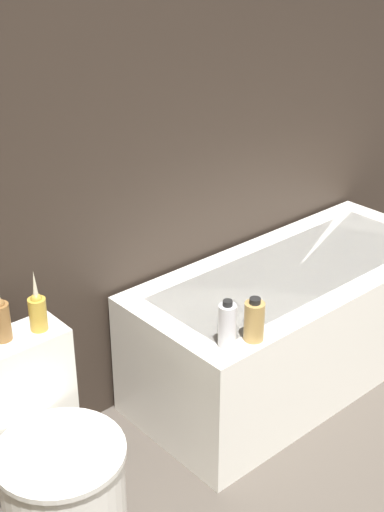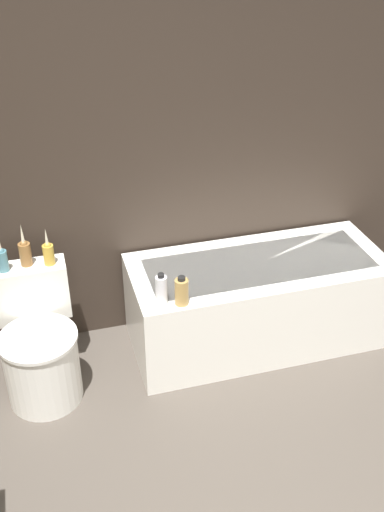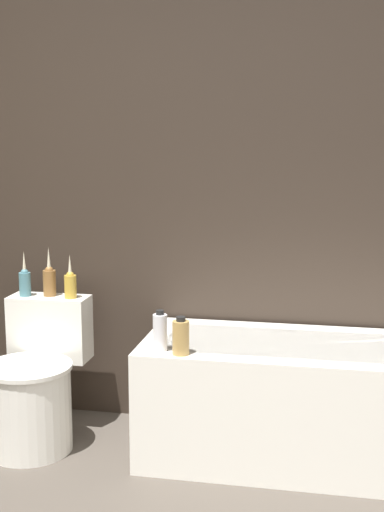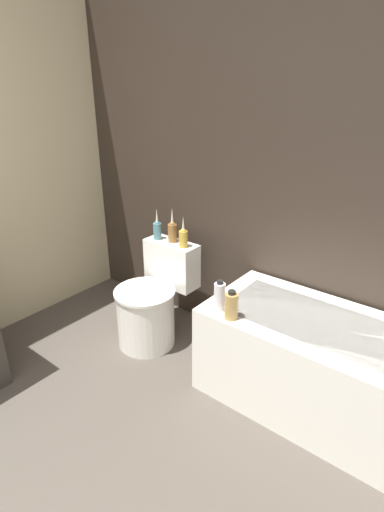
# 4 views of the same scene
# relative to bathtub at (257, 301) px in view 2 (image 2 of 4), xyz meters

# --- Properties ---
(wall_back_tiled) EXTENTS (6.40, 0.06, 2.60)m
(wall_back_tiled) POSITION_rel_bathtub_xyz_m (-0.78, 0.38, 1.02)
(wall_back_tiled) COLOR #332821
(wall_back_tiled) RESTS_ON ground_plane
(bathtub) EXTENTS (1.54, 0.66, 0.56)m
(bathtub) POSITION_rel_bathtub_xyz_m (0.00, 0.00, 0.00)
(bathtub) COLOR white
(bathtub) RESTS_ON ground
(toilet) EXTENTS (0.43, 0.59, 0.69)m
(toilet) POSITION_rel_bathtub_xyz_m (-1.32, -0.10, 0.01)
(toilet) COLOR white
(toilet) RESTS_ON ground
(vase_gold) EXTENTS (0.06, 0.06, 0.23)m
(vase_gold) POSITION_rel_bathtub_xyz_m (-1.44, 0.11, 0.49)
(vase_gold) COLOR teal
(vase_gold) RESTS_ON toilet
(vase_silver) EXTENTS (0.06, 0.06, 0.25)m
(vase_silver) POSITION_rel_bathtub_xyz_m (-1.32, 0.14, 0.50)
(vase_silver) COLOR olive
(vase_silver) RESTS_ON toilet
(vase_bronze) EXTENTS (0.06, 0.06, 0.22)m
(vase_bronze) POSITION_rel_bathtub_xyz_m (-1.20, 0.11, 0.49)
(vase_bronze) COLOR gold
(vase_bronze) RESTS_ON toilet
(shampoo_bottle_tall) EXTENTS (0.06, 0.06, 0.19)m
(shampoo_bottle_tall) POSITION_rel_bathtub_xyz_m (-0.65, -0.23, 0.36)
(shampoo_bottle_tall) COLOR silver
(shampoo_bottle_tall) RESTS_ON bathtub
(shampoo_bottle_short) EXTENTS (0.07, 0.07, 0.17)m
(shampoo_bottle_short) POSITION_rel_bathtub_xyz_m (-0.55, -0.27, 0.36)
(shampoo_bottle_short) COLOR tan
(shampoo_bottle_short) RESTS_ON bathtub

